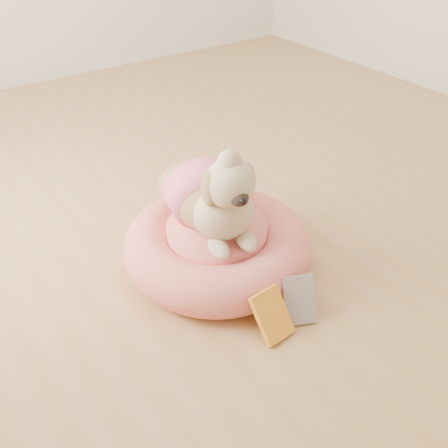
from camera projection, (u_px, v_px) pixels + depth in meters
floor at (254, 194)px, 2.53m from camera, size 4.50×4.50×0.00m
pet_bed at (217, 245)px, 2.03m from camera, size 0.76×0.76×0.20m
dog at (212, 180)px, 1.86m from camera, size 0.48×0.61×0.40m
book_yellow at (272, 315)px, 1.73m from camera, size 0.13×0.13×0.16m
book_white at (299, 300)px, 1.79m from camera, size 0.15×0.15×0.16m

